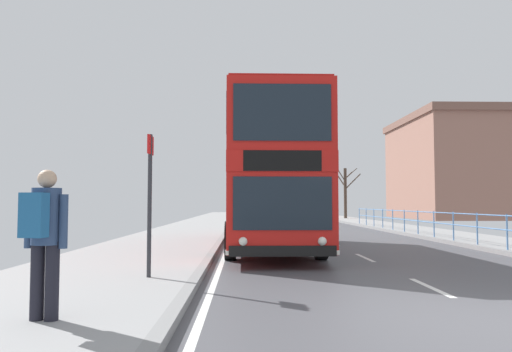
{
  "coord_description": "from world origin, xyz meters",
  "views": [
    {
      "loc": [
        -3.38,
        -6.21,
        1.52
      ],
      "look_at": [
        -3.0,
        9.65,
        2.42
      ],
      "focal_mm": 34.08,
      "sensor_mm": 36.0,
      "label": 1
    }
  ],
  "objects_px": {
    "pedestrian_with_backpack": "(44,232)",
    "bus_stop_sign_near": "(150,189)",
    "double_decker_bus_main": "(270,177)",
    "background_building_00": "(454,167)",
    "bare_tree_far_00": "(345,190)"
  },
  "relations": [
    {
      "from": "double_decker_bus_main",
      "to": "bus_stop_sign_near",
      "type": "bearing_deg",
      "value": -111.12
    },
    {
      "from": "bare_tree_far_00",
      "to": "background_building_00",
      "type": "relative_size",
      "value": 0.32
    },
    {
      "from": "double_decker_bus_main",
      "to": "bus_stop_sign_near",
      "type": "relative_size",
      "value": 3.82
    },
    {
      "from": "bare_tree_far_00",
      "to": "background_building_00",
      "type": "xyz_separation_m",
      "value": [
        11.93,
        3.73,
        2.46
      ]
    },
    {
      "from": "double_decker_bus_main",
      "to": "bare_tree_far_00",
      "type": "distance_m",
      "value": 30.33
    },
    {
      "from": "double_decker_bus_main",
      "to": "pedestrian_with_backpack",
      "type": "distance_m",
      "value": 10.74
    },
    {
      "from": "double_decker_bus_main",
      "to": "bare_tree_far_00",
      "type": "relative_size",
      "value": 2.14
    },
    {
      "from": "pedestrian_with_backpack",
      "to": "background_building_00",
      "type": "bearing_deg",
      "value": 61.08
    },
    {
      "from": "double_decker_bus_main",
      "to": "bus_stop_sign_near",
      "type": "distance_m",
      "value": 7.31
    },
    {
      "from": "pedestrian_with_backpack",
      "to": "bus_stop_sign_near",
      "type": "xyz_separation_m",
      "value": [
        0.58,
        3.39,
        0.61
      ]
    },
    {
      "from": "bare_tree_far_00",
      "to": "background_building_00",
      "type": "distance_m",
      "value": 12.74
    },
    {
      "from": "bus_stop_sign_near",
      "to": "bare_tree_far_00",
      "type": "distance_m",
      "value": 37.61
    },
    {
      "from": "bus_stop_sign_near",
      "to": "double_decker_bus_main",
      "type": "bearing_deg",
      "value": 68.88
    },
    {
      "from": "pedestrian_with_backpack",
      "to": "bus_stop_sign_near",
      "type": "bearing_deg",
      "value": 80.21
    },
    {
      "from": "double_decker_bus_main",
      "to": "pedestrian_with_backpack",
      "type": "bearing_deg",
      "value": -107.49
    }
  ]
}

